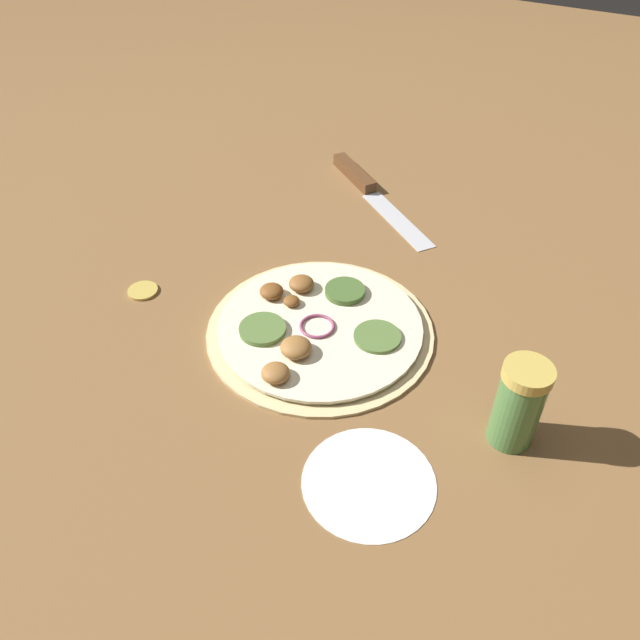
{
  "coord_description": "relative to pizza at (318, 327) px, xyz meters",
  "views": [
    {
      "loc": [
        -0.26,
        0.48,
        0.5
      ],
      "look_at": [
        0.0,
        0.0,
        0.02
      ],
      "focal_mm": 35.0,
      "sensor_mm": 36.0,
      "label": 1
    }
  ],
  "objects": [
    {
      "name": "ground_plane",
      "position": [
        -0.0,
        -0.0,
        -0.01
      ],
      "size": [
        3.0,
        3.0,
        0.0
      ],
      "primitive_type": "plane",
      "color": "brown"
    },
    {
      "name": "pizza",
      "position": [
        0.0,
        0.0,
        0.0
      ],
      "size": [
        0.27,
        0.27,
        0.03
      ],
      "color": "beige",
      "rests_on": "ground_plane"
    },
    {
      "name": "knife",
      "position": [
        0.1,
        -0.33,
        0.0
      ],
      "size": [
        0.24,
        0.18,
        0.02
      ],
      "rotation": [
        0.0,
        0.0,
        2.51
      ],
      "color": "silver",
      "rests_on": "ground_plane"
    },
    {
      "name": "spice_jar",
      "position": [
        -0.24,
        0.04,
        0.04
      ],
      "size": [
        0.05,
        0.05,
        0.1
      ],
      "color": "#4C7F42",
      "rests_on": "ground_plane"
    },
    {
      "name": "loose_cap",
      "position": [
        0.23,
        0.04,
        -0.0
      ],
      "size": [
        0.04,
        0.04,
        0.01
      ],
      "color": "gold",
      "rests_on": "ground_plane"
    },
    {
      "name": "flour_patch",
      "position": [
        -0.14,
        0.16,
        -0.01
      ],
      "size": [
        0.13,
        0.13,
        0.0
      ],
      "color": "white",
      "rests_on": "ground_plane"
    }
  ]
}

